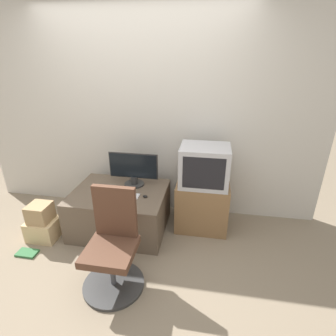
{
  "coord_description": "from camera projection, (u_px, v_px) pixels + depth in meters",
  "views": [
    {
      "loc": [
        0.84,
        -1.79,
        1.97
      ],
      "look_at": [
        0.38,
        0.94,
        0.75
      ],
      "focal_mm": 28.0,
      "sensor_mm": 36.0,
      "label": 1
    }
  ],
  "objects": [
    {
      "name": "keyboard",
      "position": [
        125.0,
        195.0,
        2.93
      ],
      "size": [
        0.31,
        0.11,
        0.01
      ],
      "color": "silver",
      "rests_on": "desk"
    },
    {
      "name": "side_stand",
      "position": [
        202.0,
        205.0,
        3.15
      ],
      "size": [
        0.61,
        0.46,
        0.59
      ],
      "color": "olive",
      "rests_on": "ground_plane"
    },
    {
      "name": "office_chair",
      "position": [
        113.0,
        250.0,
        2.33
      ],
      "size": [
        0.56,
        0.56,
        0.93
      ],
      "color": "#333333",
      "rests_on": "ground_plane"
    },
    {
      "name": "mouse",
      "position": [
        145.0,
        196.0,
        2.9
      ],
      "size": [
        0.05,
        0.04,
        0.03
      ],
      "color": "black",
      "rests_on": "desk"
    },
    {
      "name": "wall_back",
      "position": [
        143.0,
        113.0,
        3.21
      ],
      "size": [
        4.4,
        0.05,
        2.6
      ],
      "color": "beige",
      "rests_on": "ground_plane"
    },
    {
      "name": "main_monitor",
      "position": [
        134.0,
        169.0,
        3.11
      ],
      "size": [
        0.59,
        0.24,
        0.41
      ],
      "color": "#2D2D2D",
      "rests_on": "desk"
    },
    {
      "name": "crt_tv",
      "position": [
        204.0,
        166.0,
        2.92
      ],
      "size": [
        0.54,
        0.43,
        0.46
      ],
      "color": "#B7B7BC",
      "rests_on": "side_stand"
    },
    {
      "name": "cardboard_box_upper",
      "position": [
        40.0,
        213.0,
        2.92
      ],
      "size": [
        0.23,
        0.23,
        0.2
      ],
      "color": "#A3845B",
      "rests_on": "cardboard_box_lower"
    },
    {
      "name": "cardboard_box_lower",
      "position": [
        44.0,
        229.0,
        3.01
      ],
      "size": [
        0.33,
        0.28,
        0.24
      ],
      "color": "#D1B27F",
      "rests_on": "ground_plane"
    },
    {
      "name": "desk",
      "position": [
        120.0,
        210.0,
        3.13
      ],
      "size": [
        1.07,
        0.83,
        0.5
      ],
      "color": "brown",
      "rests_on": "ground_plane"
    },
    {
      "name": "book",
      "position": [
        27.0,
        253.0,
        2.8
      ],
      "size": [
        0.21,
        0.13,
        0.02
      ],
      "color": "#2D6638",
      "rests_on": "ground_plane"
    },
    {
      "name": "ground_plane",
      "position": [
        113.0,
        275.0,
        2.53
      ],
      "size": [
        12.0,
        12.0,
        0.0
      ],
      "primitive_type": "plane",
      "color": "#7F705B"
    }
  ]
}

